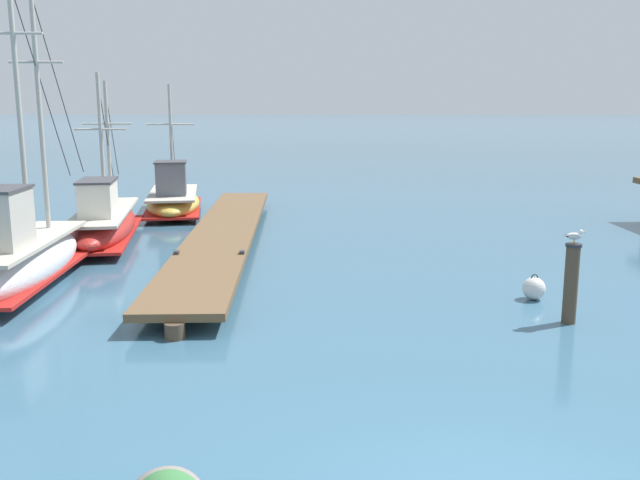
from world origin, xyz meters
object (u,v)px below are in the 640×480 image
Objects in this scene: fishing_boat_0 at (25,257)px; perched_seagull at (574,236)px; mooring_piling at (571,282)px; mooring_buoy at (534,288)px; fishing_boat_5 at (104,222)px; fishing_boat_1 at (173,199)px.

fishing_boat_0 is 19.66× the size of perched_seagull.
perched_seagull is (11.35, -2.10, 0.96)m from fishing_boat_0.
mooring_buoy is (-0.24, 1.58, -0.56)m from mooring_piling.
fishing_boat_0 is 13.37× the size of mooring_buoy.
fishing_boat_5 is 13.49m from mooring_piling.
fishing_boat_5 is 4.47× the size of mooring_piling.
fishing_boat_5 is at bearing 147.30° from perched_seagull.
mooring_piling is at bearing -49.88° from fishing_boat_1.
fishing_boat_0 is at bearing 169.52° from mooring_piling.
mooring_piling reaches higher than mooring_buoy.
mooring_piling is (10.57, -12.54, 0.24)m from fishing_boat_1.
mooring_piling is at bearing -81.41° from mooring_buoy.
mooring_piling is at bearing -32.69° from fishing_boat_5.
fishing_boat_5 is at bearing 147.31° from mooring_piling.
mooring_piling is 1.69m from mooring_buoy.
mooring_buoy is (11.11, -5.70, -0.38)m from fishing_boat_5.
mooring_buoy is (10.33, -10.96, -0.32)m from fishing_boat_1.
fishing_boat_0 is 10.47m from fishing_boat_1.
fishing_boat_0 reaches higher than fishing_boat_1.
fishing_boat_5 reaches higher than fishing_boat_1.
perched_seagull is at bearing -10.48° from fishing_boat_0.
fishing_boat_0 is 11.14m from mooring_buoy.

